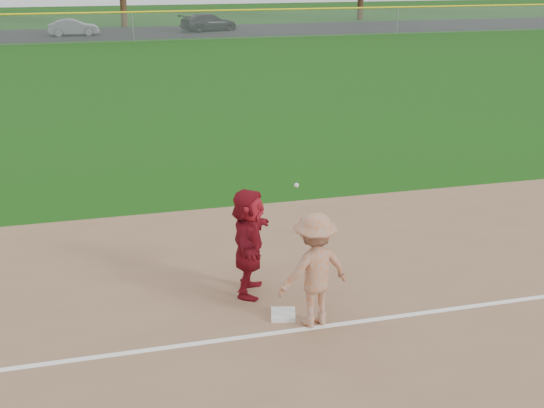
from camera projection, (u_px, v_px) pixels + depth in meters
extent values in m
plane|color=#15470D|center=(295.00, 306.00, 11.43)|extent=(160.00, 160.00, 0.00)
cube|color=white|center=(309.00, 328.00, 10.69)|extent=(60.00, 0.10, 0.01)
cube|color=black|center=(129.00, 33.00, 53.29)|extent=(120.00, 10.00, 0.01)
cube|color=white|center=(283.00, 315.00, 11.03)|extent=(0.47, 0.47, 0.09)
imported|color=maroon|center=(249.00, 242.00, 11.54)|extent=(1.10, 1.85, 1.90)
imported|color=slate|center=(73.00, 27.00, 51.18)|extent=(3.74, 1.45, 1.21)
imported|color=black|center=(209.00, 22.00, 54.44)|extent=(5.01, 3.30, 1.35)
imported|color=#939396|center=(314.00, 270.00, 10.54)|extent=(1.33, 0.95, 1.86)
sphere|color=silver|center=(296.00, 185.00, 10.44)|extent=(0.07, 0.07, 0.07)
plane|color=#999EA0|center=(133.00, 27.00, 47.49)|extent=(110.00, 0.00, 110.00)
cylinder|color=yellow|center=(132.00, 12.00, 47.15)|extent=(110.00, 0.12, 0.12)
cylinder|color=gray|center=(133.00, 27.00, 47.49)|extent=(0.08, 0.08, 2.00)
cylinder|color=gray|center=(397.00, 21.00, 52.24)|extent=(0.08, 0.08, 2.00)
cylinder|color=#392614|center=(123.00, 2.00, 57.60)|extent=(0.56, 0.56, 4.10)
cylinder|color=#321E12|center=(361.00, 0.00, 64.09)|extent=(0.56, 0.56, 3.64)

